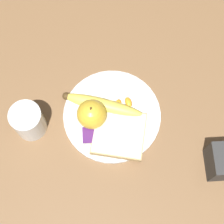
{
  "coord_description": "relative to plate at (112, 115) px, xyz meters",
  "views": [
    {
      "loc": [
        -0.02,
        -0.3,
        0.86
      ],
      "look_at": [
        0.0,
        0.0,
        0.03
      ],
      "focal_mm": 60.0,
      "sensor_mm": 36.0,
      "label": 1
    }
  ],
  "objects": [
    {
      "name": "orange_segment_4",
      "position": [
        0.04,
        0.03,
        0.01
      ],
      "size": [
        0.02,
        0.03,
        0.02
      ],
      "color": "orange",
      "rests_on": "plate"
    },
    {
      "name": "fork",
      "position": [
        0.01,
        0.0,
        0.01
      ],
      "size": [
        0.03,
        0.16,
        0.0
      ],
      "rotation": [
        0.0,
        0.0,
        11.03
      ],
      "color": "silver",
      "rests_on": "plate"
    },
    {
      "name": "bread_slice",
      "position": [
        0.01,
        -0.05,
        0.02
      ],
      "size": [
        0.14,
        0.14,
        0.02
      ],
      "color": "tan",
      "rests_on": "plate"
    },
    {
      "name": "orange_segment_7",
      "position": [
        0.0,
        0.02,
        0.01
      ],
      "size": [
        0.03,
        0.02,
        0.02
      ],
      "color": "orange",
      "rests_on": "plate"
    },
    {
      "name": "ground_plane",
      "position": [
        0.0,
        0.0,
        -0.01
      ],
      "size": [
        3.0,
        3.0,
        0.0
      ],
      "primitive_type": "plane",
      "color": "brown"
    },
    {
      "name": "orange_segment_3",
      "position": [
        0.01,
        -0.02,
        0.01
      ],
      "size": [
        0.02,
        0.03,
        0.02
      ],
      "color": "orange",
      "rests_on": "plate"
    },
    {
      "name": "banana",
      "position": [
        -0.02,
        0.02,
        0.02
      ],
      "size": [
        0.2,
        0.09,
        0.03
      ],
      "color": "#E0CC4C",
      "rests_on": "plate"
    },
    {
      "name": "plate",
      "position": [
        0.0,
        0.0,
        0.0
      ],
      "size": [
        0.24,
        0.24,
        0.01
      ],
      "color": "silver",
      "rests_on": "ground_plane"
    },
    {
      "name": "orange_segment_5",
      "position": [
        0.02,
        0.02,
        0.01
      ],
      "size": [
        0.02,
        0.03,
        0.02
      ],
      "color": "orange",
      "rests_on": "plate"
    },
    {
      "name": "apple",
      "position": [
        -0.05,
        -0.01,
        0.04
      ],
      "size": [
        0.07,
        0.07,
        0.08
      ],
      "color": "gold",
      "rests_on": "plate"
    },
    {
      "name": "jam_packet",
      "position": [
        -0.05,
        -0.05,
        0.01
      ],
      "size": [
        0.05,
        0.04,
        0.02
      ],
      "color": "silver",
      "rests_on": "plate"
    },
    {
      "name": "orange_segment_2",
      "position": [
        0.03,
        -0.03,
        0.01
      ],
      "size": [
        0.03,
        0.04,
        0.02
      ],
      "color": "orange",
      "rests_on": "plate"
    },
    {
      "name": "orange_segment_0",
      "position": [
        0.02,
        0.01,
        0.01
      ],
      "size": [
        0.02,
        0.03,
        0.02
      ],
      "color": "orange",
      "rests_on": "plate"
    },
    {
      "name": "orange_segment_1",
      "position": [
        0.04,
        -0.01,
        0.01
      ],
      "size": [
        0.03,
        0.02,
        0.01
      ],
      "color": "orange",
      "rests_on": "plate"
    },
    {
      "name": "orange_segment_6",
      "position": [
        0.04,
        -0.02,
        0.01
      ],
      "size": [
        0.03,
        0.03,
        0.01
      ],
      "color": "orange",
      "rests_on": "plate"
    },
    {
      "name": "juice_glass",
      "position": [
        -0.19,
        -0.01,
        0.03
      ],
      "size": [
        0.07,
        0.07,
        0.09
      ],
      "color": "silver",
      "rests_on": "ground_plane"
    }
  ]
}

